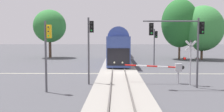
{
  "coord_description": "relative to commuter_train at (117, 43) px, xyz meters",
  "views": [
    {
      "loc": [
        -0.29,
        -28.85,
        4.21
      ],
      "look_at": [
        -0.75,
        0.11,
        2.0
      ],
      "focal_mm": 41.17,
      "sensor_mm": 36.0,
      "label": 1
    }
  ],
  "objects": [
    {
      "name": "traffic_signal_median",
      "position": [
        -2.56,
        -39.77,
        1.18
      ],
      "size": [
        0.53,
        0.38,
        5.85
      ],
      "color": "#4C4C51",
      "rests_on": "ground"
    },
    {
      "name": "traffic_signal_far_side",
      "position": [
        5.41,
        -24.63,
        0.82
      ],
      "size": [
        0.53,
        0.38,
        5.3
      ],
      "color": "#4C4C51",
      "rests_on": "ground"
    },
    {
      "name": "ground_plane",
      "position": [
        -0.0,
        -33.23,
        -2.73
      ],
      "size": [
        220.0,
        220.0,
        0.0
      ],
      "primitive_type": "plane",
      "color": "#47474C"
    },
    {
      "name": "crossing_gate_near",
      "position": [
        4.75,
        -39.24,
        -1.32
      ],
      "size": [
        5.33,
        0.4,
        1.8
      ],
      "color": "#B7B7BC",
      "rests_on": "ground"
    },
    {
      "name": "maple_right_background",
      "position": [
        15.33,
        -15.11,
        2.94
      ],
      "size": [
        7.6,
        7.6,
        9.77
      ],
      "color": "brown",
      "rests_on": "ground"
    },
    {
      "name": "railway_track",
      "position": [
        -0.0,
        -33.23,
        -2.64
      ],
      "size": [
        4.4,
        80.0,
        0.32
      ],
      "color": "gray",
      "rests_on": "ground"
    },
    {
      "name": "commuter_train",
      "position": [
        0.0,
        0.0,
        0.0
      ],
      "size": [
        3.04,
        65.35,
        5.16
      ],
      "color": "#384C93",
      "rests_on": "railway_track"
    },
    {
      "name": "crossing_signal_mast",
      "position": [
        6.13,
        -39.98,
        -0.31
      ],
      "size": [
        1.36,
        0.44,
        3.97
      ],
      "color": "#B2B2B7",
      "rests_on": "ground"
    },
    {
      "name": "traffic_signal_near_right",
      "position": [
        5.07,
        -41.22,
        1.58
      ],
      "size": [
        4.91,
        0.38,
        5.7
      ],
      "color": "#4C4C51",
      "rests_on": "ground"
    },
    {
      "name": "road_centre_stripe",
      "position": [
        -0.0,
        -33.23,
        -2.73
      ],
      "size": [
        44.0,
        0.2,
        0.01
      ],
      "color": "beige",
      "rests_on": "ground"
    },
    {
      "name": "traffic_signal_near_left",
      "position": [
        -5.44,
        -43.0,
        0.87
      ],
      "size": [
        0.53,
        0.38,
        5.38
      ],
      "color": "#4C4C51",
      "rests_on": "ground"
    },
    {
      "name": "pine_left_background",
      "position": [
        -13.38,
        -11.49,
        3.51
      ],
      "size": [
        6.37,
        6.37,
        9.46
      ],
      "color": "#4C3828",
      "rests_on": "ground"
    },
    {
      "name": "oak_far_right",
      "position": [
        11.43,
        -14.41,
        3.9
      ],
      "size": [
        6.73,
        6.73,
        11.07
      ],
      "color": "brown",
      "rests_on": "ground"
    }
  ]
}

